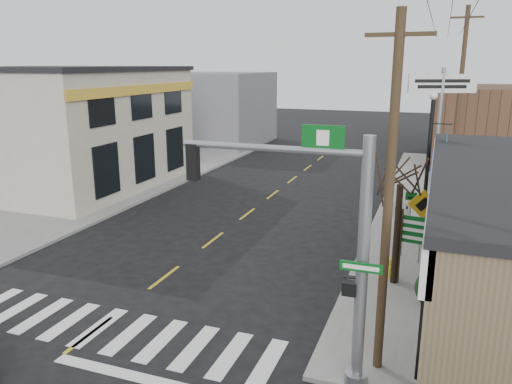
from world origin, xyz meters
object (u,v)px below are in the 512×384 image
(guide_sign, at_px, (419,238))
(fire_hydrant, at_px, (390,267))
(traffic_signal_pole, at_px, (331,235))
(utility_pole_far, at_px, (460,94))
(utility_pole_near, at_px, (389,198))
(dance_center_sign, at_px, (440,105))
(lamp_post, at_px, (430,157))
(bare_tree, at_px, (402,166))

(guide_sign, bearing_deg, fire_hydrant, 170.16)
(traffic_signal_pole, height_order, utility_pole_far, utility_pole_far)
(utility_pole_near, bearing_deg, guide_sign, 86.83)
(traffic_signal_pole, distance_m, dance_center_sign, 15.49)
(lamp_post, distance_m, utility_pole_near, 9.74)
(guide_sign, height_order, bare_tree, bare_tree)
(utility_pole_near, height_order, utility_pole_far, utility_pole_far)
(traffic_signal_pole, distance_m, lamp_post, 10.71)
(guide_sign, height_order, fire_hydrant, guide_sign)
(utility_pole_far, bearing_deg, traffic_signal_pole, -98.91)
(fire_hydrant, bearing_deg, bare_tree, -66.49)
(dance_center_sign, bearing_deg, bare_tree, -118.85)
(dance_center_sign, distance_m, utility_pole_near, 14.46)
(traffic_signal_pole, xyz_separation_m, utility_pole_far, (2.99, 22.30, 1.80))
(guide_sign, height_order, dance_center_sign, dance_center_sign)
(guide_sign, bearing_deg, dance_center_sign, 98.56)
(dance_center_sign, bearing_deg, traffic_signal_pole, -120.26)
(bare_tree, relative_size, utility_pole_far, 0.49)
(guide_sign, relative_size, utility_pole_near, 0.31)
(guide_sign, xyz_separation_m, fire_hydrant, (-0.84, 0.31, -1.24))
(guide_sign, relative_size, fire_hydrant, 3.41)
(fire_hydrant, height_order, lamp_post, lamp_post)
(traffic_signal_pole, xyz_separation_m, lamp_post, (1.75, 10.57, 0.00))
(guide_sign, distance_m, utility_pole_near, 5.66)
(utility_pole_near, bearing_deg, utility_pole_far, 88.81)
(dance_center_sign, relative_size, utility_pole_far, 0.67)
(bare_tree, xyz_separation_m, utility_pole_far, (2.00, 16.43, 1.33))
(traffic_signal_pole, height_order, lamp_post, lamp_post)
(utility_pole_near, relative_size, utility_pole_far, 0.79)
(guide_sign, distance_m, fire_hydrant, 1.53)
(lamp_post, bearing_deg, fire_hydrant, -79.00)
(guide_sign, xyz_separation_m, utility_pole_near, (-0.63, -5.02, 2.53))
(lamp_post, height_order, utility_pole_near, utility_pole_near)
(traffic_signal_pole, relative_size, utility_pole_near, 0.71)
(utility_pole_far, bearing_deg, dance_center_sign, -99.53)
(utility_pole_near, distance_m, utility_pole_far, 21.55)
(guide_sign, bearing_deg, bare_tree, -167.97)
(fire_hydrant, bearing_deg, lamp_post, 78.27)
(lamp_post, xyz_separation_m, dance_center_sign, (0.22, 4.70, 1.70))
(traffic_signal_pole, relative_size, guide_sign, 2.32)
(dance_center_sign, bearing_deg, lamp_post, -115.54)
(utility_pole_near, bearing_deg, fire_hydrant, 96.27)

